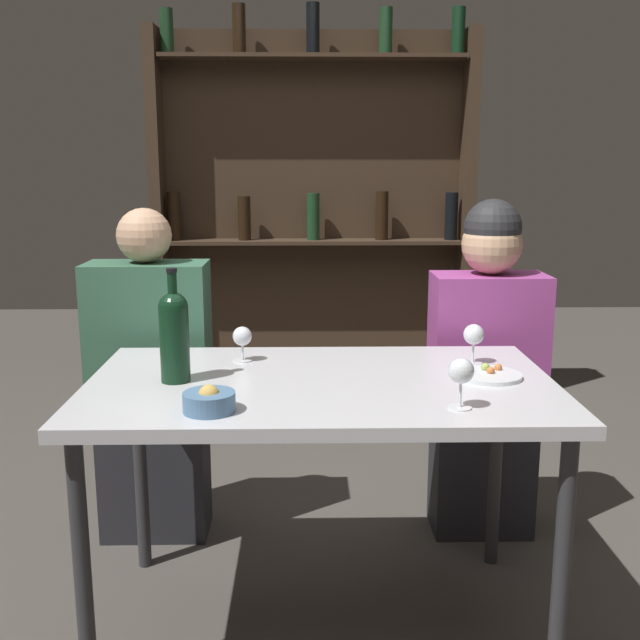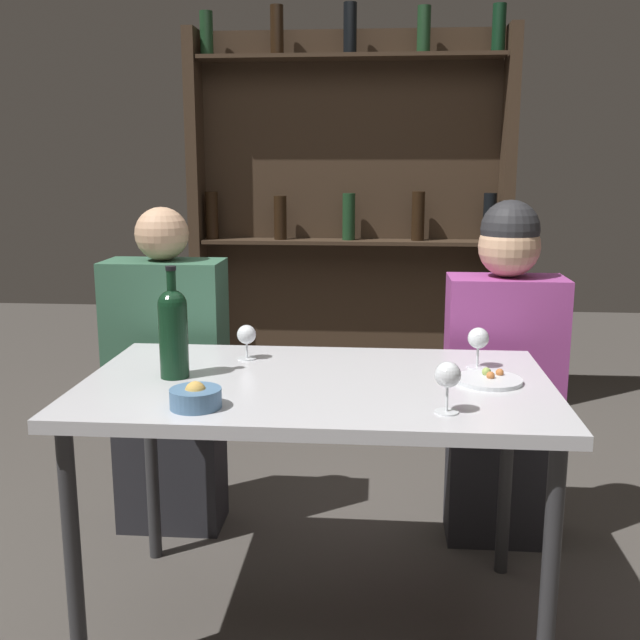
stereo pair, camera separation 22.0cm
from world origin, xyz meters
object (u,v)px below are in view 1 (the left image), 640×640
Objects in this scene: wine_glass_0 at (474,336)px; seated_person_right at (486,374)px; snack_bowl at (209,401)px; wine_glass_1 at (461,373)px; wine_glass_2 at (242,338)px; wine_bottle at (174,332)px; food_plate_0 at (489,375)px; seated_person_left at (151,387)px.

wine_glass_0 is 0.49m from seated_person_right.
wine_glass_0 is at bearing 30.30° from snack_bowl.
wine_glass_1 is 0.10× the size of seated_person_right.
snack_bowl is at bearing -95.08° from wine_glass_2.
seated_person_right is (0.90, 0.85, -0.18)m from snack_bowl.
wine_bottle is 0.28m from wine_glass_2.
wine_glass_1 is 0.69× the size of food_plate_0.
wine_glass_1 is at bearing -106.48° from wine_glass_0.
wine_bottle is 2.46× the size of snack_bowl.
wine_bottle is 0.69m from seated_person_left.
seated_person_right is (0.13, 0.56, -0.16)m from food_plate_0.
food_plate_0 is at bearing 1.32° from wine_bottle.
wine_glass_1 is 0.32m from food_plate_0.
wine_bottle is 2.60× the size of wine_glass_0.
wine_glass_2 is 0.95m from seated_person_right.
wine_glass_0 is at bearing -3.62° from wine_glass_2.
wine_glass_2 is (-0.58, 0.47, -0.02)m from wine_glass_1.
seated_person_right reaches higher than wine_glass_0.
wine_glass_2 is 0.84× the size of snack_bowl.
wine_glass_0 reaches higher than food_plate_0.
food_plate_0 is 0.16× the size of seated_person_left.
wine_bottle is 0.90m from food_plate_0.
wine_glass_1 is (0.75, -0.26, -0.05)m from wine_bottle.
snack_bowl is (-0.75, -0.44, -0.06)m from wine_glass_0.
snack_bowl is at bearing -69.16° from seated_person_left.
wine_glass_1 reaches higher than snack_bowl.
wine_glass_1 reaches higher than wine_glass_2.
seated_person_right is at bearing 71.99° from wine_glass_1.
wine_bottle is 0.80m from wine_glass_1.
seated_person_right is at bearing 22.96° from wine_glass_2.
food_plate_0 is (0.01, -0.15, -0.08)m from wine_glass_0.
wine_glass_2 is 0.58m from seated_person_left.
wine_glass_2 is at bearing 84.92° from snack_bowl.
snack_bowl reaches higher than food_plate_0.
wine_bottle is at bearing 161.20° from wine_glass_1.
seated_person_right is at bearing 76.82° from food_plate_0.
wine_bottle reaches higher than wine_glass_0.
seated_person_left is at bearing 138.68° from wine_glass_1.
wine_glass_1 is at bearing -41.32° from seated_person_left.
wine_glass_0 is 0.10× the size of seated_person_right.
seated_person_right is (1.02, 0.58, -0.29)m from wine_bottle.
wine_glass_0 is 1.18m from seated_person_left.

